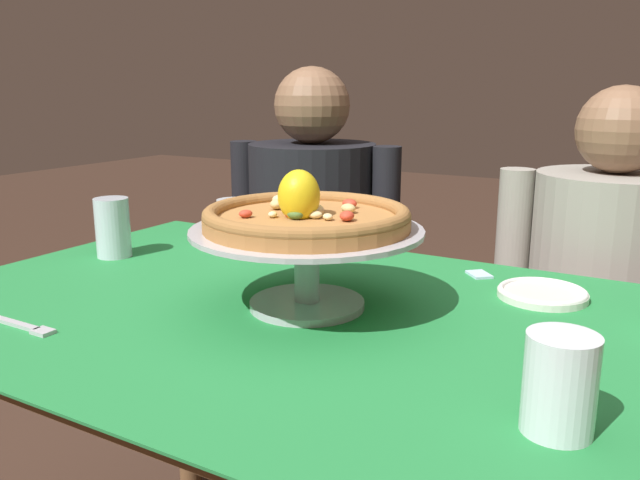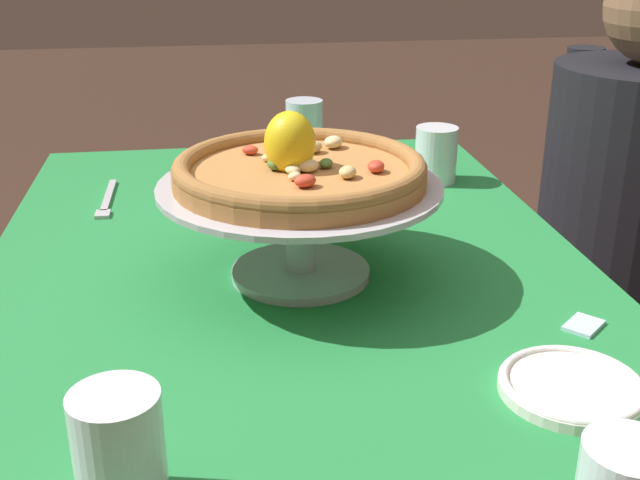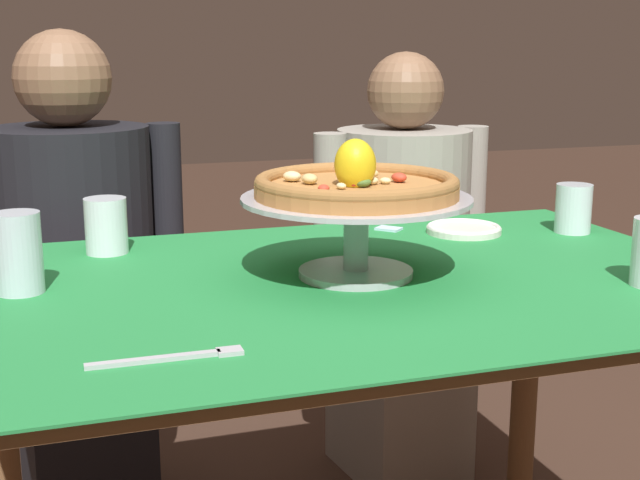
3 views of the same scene
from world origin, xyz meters
TOP-DOWN VIEW (x-y plane):
  - dining_table at (0.00, 0.00)m, footprint 1.31×0.87m
  - pizza_stand at (0.02, 0.01)m, footprint 0.38×0.38m
  - pizza at (0.02, 0.01)m, footprint 0.33×0.33m
  - water_glass_side_left at (-0.51, 0.08)m, footprint 0.07×0.07m
  - water_glass_front_right at (0.45, -0.19)m, footprint 0.08×0.08m
  - water_glass_back_left at (-0.36, 0.31)m, footprint 0.08×0.08m
  - side_plate at (0.35, 0.26)m, footprint 0.15×0.15m
  - dinner_fork at (-0.33, -0.28)m, footprint 0.19×0.02m
  - sugar_packet at (0.21, 0.33)m, footprint 0.06×0.06m
  - diner_left at (-0.41, 0.74)m, footprint 0.52×0.42m

SIDE VIEW (x-z plane):
  - diner_left at x=-0.41m, z-range -0.01..1.16m
  - dining_table at x=0.00m, z-range 0.27..1.02m
  - sugar_packet at x=0.21m, z-range 0.75..0.76m
  - dinner_fork at x=-0.33m, z-range 0.75..0.76m
  - side_plate at x=0.35m, z-range 0.75..0.77m
  - water_glass_back_left at x=-0.36m, z-range 0.75..0.85m
  - water_glass_front_right at x=0.45m, z-range 0.75..0.86m
  - water_glass_side_left at x=-0.51m, z-range 0.74..0.87m
  - pizza_stand at x=0.02m, z-range 0.78..0.91m
  - pizza at x=0.02m, z-range 0.86..0.96m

